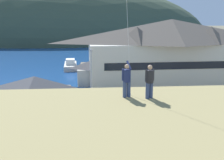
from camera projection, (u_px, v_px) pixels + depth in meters
ground_plane at (131, 145)px, 23.66m from camera, size 600.00×600.00×0.00m
parking_lot_pad at (124, 123)px, 28.50m from camera, size 40.00×20.00×0.10m
bay_water at (102, 54)px, 81.88m from camera, size 360.00×84.00×0.03m
far_hill_center_saddle at (54, 40)px, 128.59m from camera, size 146.84×68.96×53.16m
harbor_lodge at (171, 50)px, 44.40m from camera, size 28.44×10.06×10.56m
storage_shed_near_lot at (36, 98)px, 28.83m from camera, size 7.87×5.20×4.89m
storage_shed_waterside at (95, 71)px, 44.89m from camera, size 6.42×4.81×4.10m
wharf_dock at (88, 69)px, 56.09m from camera, size 3.20×13.33×0.70m
moored_boat_wharfside at (71, 65)px, 58.27m from camera, size 3.10×8.33×2.16m
moored_boat_outer_mooring at (105, 70)px, 53.27m from camera, size 2.82×7.70×2.16m
parked_car_back_row_left at (34, 137)px, 22.92m from camera, size 4.25×2.16×1.82m
parked_car_mid_row_near at (92, 130)px, 24.28m from camera, size 4.25×2.16×1.82m
parked_car_front_row_red at (159, 127)px, 24.99m from camera, size 4.32×2.29×1.82m
parked_car_corner_spot at (118, 106)px, 30.74m from camera, size 4.22×2.10×1.82m
parking_light_pole at (92, 74)px, 32.70m from camera, size 0.24×0.78×7.01m
person_kite_flyer at (127, 79)px, 13.96m from camera, size 0.52×0.70×1.86m
person_companion at (150, 81)px, 13.76m from camera, size 0.51×0.40×1.74m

